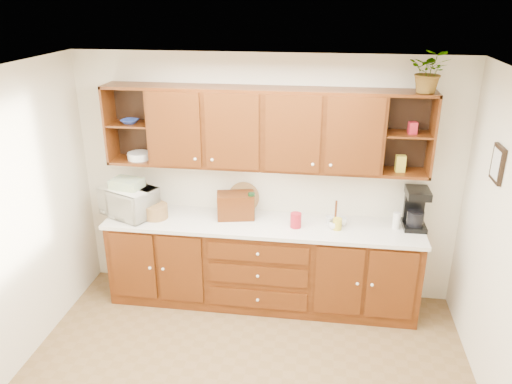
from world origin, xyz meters
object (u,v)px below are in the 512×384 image
(bread_box, at_px, (236,206))
(potted_plant, at_px, (430,71))
(microwave, at_px, (129,201))
(coffee_maker, at_px, (415,208))

(bread_box, xyz_separation_m, potted_plant, (1.77, -0.01, 1.41))
(microwave, xyz_separation_m, coffee_maker, (2.93, 0.13, 0.04))
(microwave, xyz_separation_m, bread_box, (1.12, 0.10, -0.02))
(coffee_maker, height_order, potted_plant, potted_plant)
(coffee_maker, distance_m, potted_plant, 1.35)
(microwave, xyz_separation_m, potted_plant, (2.90, 0.08, 1.39))
(microwave, relative_size, coffee_maker, 1.35)
(microwave, bearing_deg, potted_plant, 25.49)
(microwave, distance_m, bread_box, 1.13)
(bread_box, relative_size, coffee_maker, 0.92)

